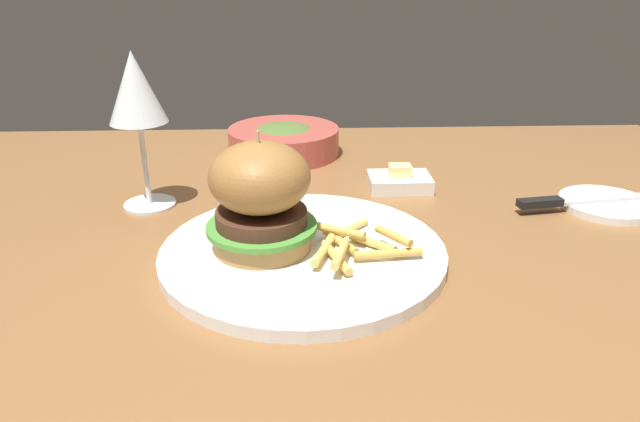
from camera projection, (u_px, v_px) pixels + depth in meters
dining_table at (287, 282)px, 0.74m from camera, size 1.42×0.92×0.74m
main_plate at (303, 253)px, 0.63m from camera, size 0.32×0.32×0.01m
burger_sandwich at (261, 197)px, 0.61m from camera, size 0.12×0.12×0.13m
fries_pile at (354, 244)px, 0.61m from camera, size 0.12×0.14×0.02m
wine_glass at (136, 93)px, 0.71m from camera, size 0.07×0.07×0.21m
bread_plate at (606, 204)px, 0.76m from camera, size 0.12×0.12×0.01m
table_knife at (574, 201)px, 0.75m from camera, size 0.20×0.04×0.01m
butter_dish at (399, 181)px, 0.83m from camera, size 0.09×0.06×0.04m
soup_bowl at (284, 140)px, 0.97m from camera, size 0.19×0.19×0.05m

